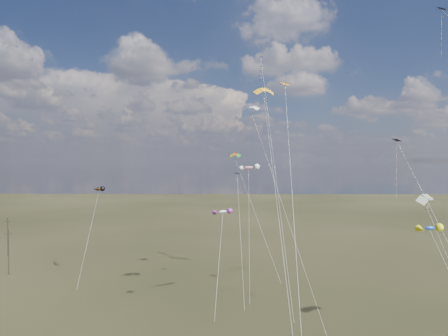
{
  "coord_description": "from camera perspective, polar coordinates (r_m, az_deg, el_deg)",
  "views": [
    {
      "loc": [
        0.83,
        -39.1,
        20.05
      ],
      "look_at": [
        0.0,
        18.0,
        19.0
      ],
      "focal_mm": 32.0,
      "sensor_mm": 36.0,
      "label": 1
    }
  ],
  "objects": [
    {
      "name": "parafoil_yellow",
      "position": [
        55.62,
        5.78,
        10.97
      ],
      "size": [
        3.02,
        21.59,
        30.47
      ],
      "color": "gold",
      "rests_on": "ground"
    },
    {
      "name": "novelty_redwhite_stripe",
      "position": [
        71.78,
        3.53,
        0.02
      ],
      "size": [
        3.41,
        17.81,
        19.44
      ],
      "color": "red",
      "rests_on": "ground"
    },
    {
      "name": "utility_pole_far",
      "position": [
        96.71,
        -28.49,
        -8.58
      ],
      "size": [
        1.4,
        0.2,
        8.0
      ],
      "color": "black",
      "rests_on": "ground"
    },
    {
      "name": "novelty_blue_yellow",
      "position": [
        41.57,
        27.41,
        -7.75
      ],
      "size": [
        3.08,
        10.96,
        14.27
      ],
      "color": "#143EBF",
      "rests_on": "ground"
    },
    {
      "name": "diamond_navy_tall",
      "position": [
        70.9,
        5.58,
        11.78
      ],
      "size": [
        2.92,
        23.25,
        38.74
      ],
      "color": "#081B52",
      "rests_on": "ground"
    },
    {
      "name": "diamond_navy_right",
      "position": [
        51.36,
        23.88,
        -1.01
      ],
      "size": [
        3.89,
        18.97,
        22.67
      ],
      "color": "#0C1644",
      "rests_on": "ground"
    },
    {
      "name": "novelty_white_purple",
      "position": [
        57.96,
        -0.17,
        -6.28
      ],
      "size": [
        2.62,
        9.68,
        13.12
      ],
      "color": "white",
      "rests_on": "ground"
    },
    {
      "name": "parafoil_striped",
      "position": [
        51.01,
        27.09,
        -3.74
      ],
      "size": [
        3.93,
        10.45,
        16.67
      ],
      "color": "yellow",
      "rests_on": "ground"
    },
    {
      "name": "diamond_black_mid",
      "position": [
        61.28,
        2.16,
        -5.75
      ],
      "size": [
        1.35,
        12.04,
        18.14
      ],
      "color": "black",
      "rests_on": "ground"
    },
    {
      "name": "diamond_orange_center",
      "position": [
        38.9,
        9.41,
        1.06
      ],
      "size": [
        2.23,
        24.31,
        29.02
      ],
      "color": "orange",
      "rests_on": "ground"
    },
    {
      "name": "novelty_orange_black",
      "position": [
        72.91,
        -17.4,
        -2.92
      ],
      "size": [
        2.64,
        9.85,
        15.62
      ],
      "color": "#CE4D00",
      "rests_on": "ground"
    },
    {
      "name": "utility_pole_near",
      "position": [
        80.85,
        -28.4,
        -10.46
      ],
      "size": [
        1.4,
        0.2,
        8.0
      ],
      "color": "black",
      "rests_on": "ground"
    },
    {
      "name": "parafoil_blue_white",
      "position": [
        66.39,
        4.05,
        8.53
      ],
      "size": [
        8.71,
        23.28,
        29.48
      ],
      "color": "blue",
      "rests_on": "ground"
    },
    {
      "name": "parafoil_tricolor",
      "position": [
        75.03,
        1.63,
        1.87
      ],
      "size": [
        8.62,
        11.87,
        21.81
      ],
      "color": "#D9DF06",
      "rests_on": "ground"
    }
  ]
}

